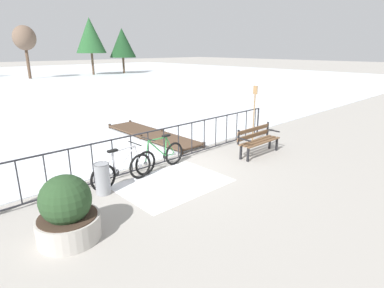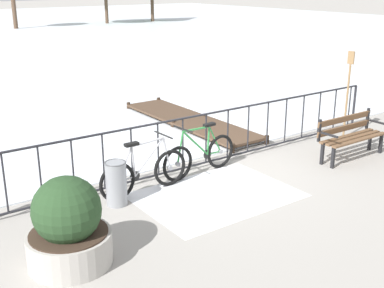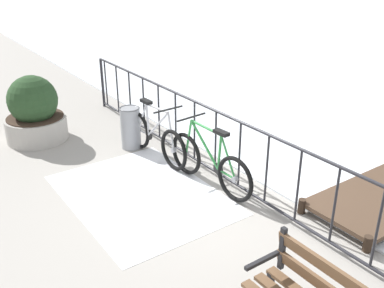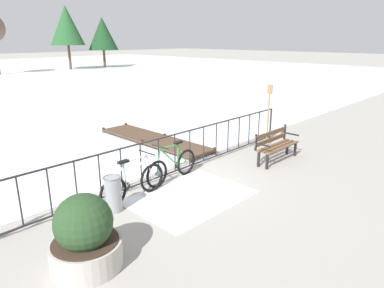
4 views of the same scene
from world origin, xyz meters
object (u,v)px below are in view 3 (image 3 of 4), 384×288
at_px(planter_with_shrub, 34,112).
at_px(bicycle_near_railing, 209,163).
at_px(bicycle_second, 155,137).
at_px(trash_bin, 131,127).

bearing_deg(planter_with_shrub, bicycle_near_railing, 25.30).
height_order(bicycle_second, planter_with_shrub, planter_with_shrub).
bearing_deg(bicycle_near_railing, trash_bin, -171.58).
xyz_separation_m(bicycle_near_railing, planter_with_shrub, (-3.17, -1.50, 0.15)).
xyz_separation_m(bicycle_second, trash_bin, (-0.60, -0.13, 0.00)).
height_order(bicycle_near_railing, bicycle_second, same).
xyz_separation_m(bicycle_near_railing, bicycle_second, (-1.28, -0.15, 0.00)).
height_order(bicycle_near_railing, planter_with_shrub, planter_with_shrub).
height_order(bicycle_second, trash_bin, bicycle_second).
bearing_deg(bicycle_second, planter_with_shrub, -144.50).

